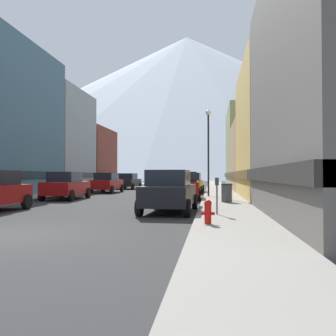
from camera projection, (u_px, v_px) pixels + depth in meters
The scene contains 19 objects.
sidewalk_left at pixel (117, 187), 44.58m from camera, with size 2.50×100.00×0.15m, color gray.
sidewalk_right at pixel (217, 187), 43.05m from camera, with size 2.50×100.00×0.15m, color gray.
storefront_left_2 at pixel (46, 142), 36.55m from camera, with size 8.19×8.62×10.26m.
storefront_left_3 at pixel (72, 159), 45.62m from camera, with size 9.91×8.71×7.52m.
storefront_right_1 at pixel (311, 134), 22.68m from camera, with size 9.10×10.75×8.73m.
storefront_right_2 at pixel (273, 159), 32.39m from camera, with size 7.54×8.44×6.36m.
storefront_right_3 at pixel (255, 150), 42.55m from camera, with size 6.94×11.68×9.50m.
car_left_1 at pixel (66, 185), 22.89m from camera, with size 2.24×4.48×1.78m.
car_left_2 at pixel (107, 183), 31.82m from camera, with size 2.10×4.42×1.78m.
car_left_3 at pixel (129, 181), 40.18m from camera, with size 2.25×4.48×1.78m.
car_right_0 at pixel (170, 191), 14.91m from camera, with size 2.20×4.46×1.78m.
car_right_1 at pixel (184, 186), 22.80m from camera, with size 2.24×4.48×1.78m.
car_right_2 at pixel (191, 183), 30.80m from camera, with size 2.17×4.45×1.78m.
fire_hydrant_near at pixel (208, 211), 10.29m from camera, with size 0.40×0.22×0.70m.
parking_meter_near at pixel (217, 190), 12.80m from camera, with size 0.14×0.10×1.33m.
trash_bin_right at pixel (227, 193), 18.62m from camera, with size 0.59×0.59×0.98m.
pedestrian_0 at pixel (73, 183), 30.30m from camera, with size 0.36×0.36×1.60m.
streetlamp_right at pixel (208, 140), 23.97m from camera, with size 0.36×0.36×5.86m.
mountain_backdrop at pixel (187, 107), 269.75m from camera, with size 353.55×353.55×107.32m, color silver.
Camera 1 is at (5.56, -8.50, 1.57)m, focal length 37.83 mm.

